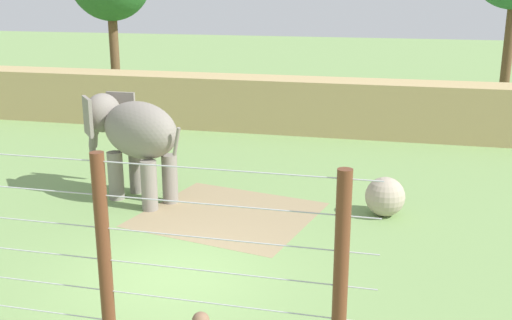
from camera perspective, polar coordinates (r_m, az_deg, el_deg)
The scene contains 6 objects.
ground_plane at distance 12.33m, azimuth -7.75°, elevation -10.80°, with size 120.00×120.00×0.00m, color #759956.
dirt_patch at distance 15.37m, azimuth -2.62°, elevation -5.11°, with size 4.07×3.74×0.01m, color #937F5B.
embankment_wall at distance 24.06m, azimuth 3.46°, elevation 5.17°, with size 36.00×1.80×2.08m, color tan.
elephant at distance 16.32m, azimuth -11.43°, elevation 2.48°, with size 3.41×2.41×2.73m.
enrichment_ball at distance 15.47m, azimuth 11.99°, elevation -3.37°, with size 0.99×0.99×0.99m, color tan.
cable_fence at distance 9.44m, azimuth -14.04°, elevation -8.83°, with size 8.02×0.21×3.26m.
Camera 1 is at (4.16, -10.22, 5.51)m, focal length 42.73 mm.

